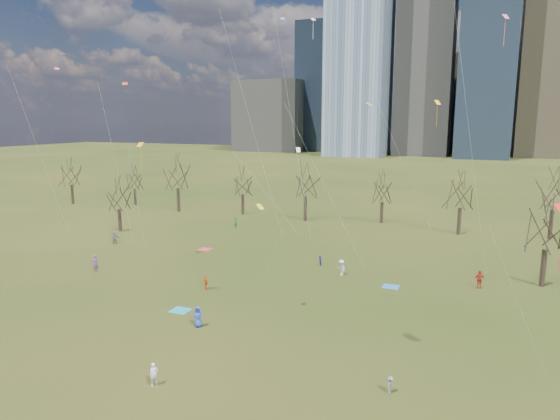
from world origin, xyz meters
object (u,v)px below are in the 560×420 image
at_px(person_1, 154,374).
at_px(person_4, 206,282).
at_px(blanket_navy, 391,287).
at_px(blanket_crimson, 205,249).
at_px(person_0, 198,317).
at_px(blanket_teal, 180,310).

relative_size(person_1, person_4, 1.04).
distance_m(person_1, person_4, 18.04).
height_order(blanket_navy, blanket_crimson, same).
xyz_separation_m(blanket_crimson, person_0, (12.06, -21.35, 0.85)).
xyz_separation_m(blanket_navy, person_1, (-10.47, -24.59, 0.74)).
xyz_separation_m(blanket_navy, blanket_crimson, (-24.75, 5.60, 0.00)).
bearing_deg(person_1, person_0, 49.82).
distance_m(blanket_crimson, person_0, 24.53).
bearing_deg(blanket_navy, person_4, -155.36).
distance_m(blanket_crimson, person_4, 15.52).
relative_size(blanket_teal, person_1, 1.06).
relative_size(person_0, person_4, 1.18).
relative_size(blanket_navy, person_0, 0.93).
xyz_separation_m(person_0, person_4, (-4.04, 8.07, -0.13)).
height_order(person_1, person_4, person_1).
height_order(blanket_navy, person_0, person_0).
height_order(blanket_teal, person_1, person_1).
distance_m(blanket_crimson, person_1, 33.41).
distance_m(person_0, person_4, 9.03).
bearing_deg(person_0, blanket_teal, 129.23).
bearing_deg(person_0, person_1, -90.71).
relative_size(blanket_navy, person_4, 1.10).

